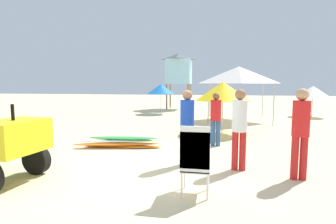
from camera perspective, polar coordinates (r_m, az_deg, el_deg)
The scene contains 12 objects.
ground at distance 5.88m, azimuth -5.85°, elevation -12.48°, with size 80.00×80.00×0.00m, color beige.
stacked_plastic_chairs at distance 4.42m, azimuth 5.92°, elevation -9.27°, with size 0.48×0.48×1.20m.
surfboard_pile at distance 7.95m, azimuth -10.33°, elevation -6.47°, with size 2.58×0.86×0.32m.
lifeguard_near_left at distance 5.69m, azimuth 26.71°, elevation -3.00°, with size 0.32×0.32×1.79m.
lifeguard_near_center at distance 8.04m, azimuth 10.26°, elevation -0.83°, with size 0.32×0.32×1.60m.
lifeguard_near_right at distance 6.06m, azimuth 4.17°, elevation -2.18°, with size 0.32×0.32×1.73m.
lifeguard_far_right at distance 5.86m, azimuth 15.18°, elevation -2.47°, with size 0.32×0.32×1.76m.
popup_canopy at distance 13.94m, azimuth 14.98°, elevation 7.72°, with size 2.95×2.95×2.75m.
lifeguard_tower at distance 19.95m, azimuth 2.35°, elevation 9.34°, with size 1.98×1.98×4.13m.
beach_umbrella_left at distance 17.17m, azimuth 28.80°, elevation 3.87°, with size 1.84×1.84×1.76m.
beach_umbrella_mid at distance 16.61m, azimuth -1.54°, elevation 4.98°, with size 1.73×1.73×1.86m.
beach_umbrella_far at distance 10.07m, azimuth 11.75°, elevation 4.43°, with size 2.01×2.01×1.96m.
Camera 1 is at (1.57, -5.35, 1.86)m, focal length 28.24 mm.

